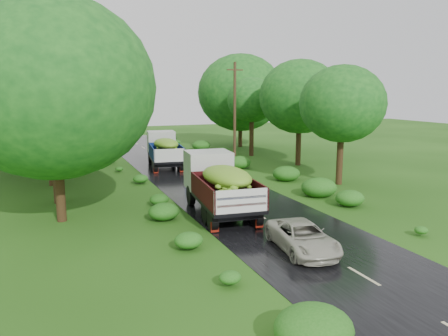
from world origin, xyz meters
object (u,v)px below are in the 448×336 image
truck_near (218,181)px  utility_pole (235,113)px  car (302,237)px  truck_far (164,148)px

truck_near → utility_pole: utility_pole is taller
truck_near → car: bearing=-74.7°
truck_near → car: 6.52m
truck_far → utility_pole: bearing=-3.6°
truck_far → utility_pole: size_ratio=0.80×
truck_near → car: truck_near is taller
car → utility_pole: (5.58, 19.47, 3.78)m
truck_near → utility_pole: size_ratio=0.84×
truck_near → truck_far: 14.31m
car → utility_pole: utility_pole is taller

